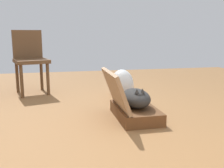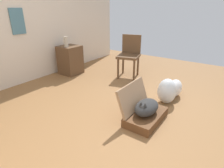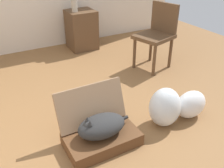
{
  "view_description": "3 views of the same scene",
  "coord_description": "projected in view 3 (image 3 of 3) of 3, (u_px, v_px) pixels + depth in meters",
  "views": [
    {
      "loc": [
        -2.1,
        0.31,
        0.85
      ],
      "look_at": [
        0.38,
        -0.24,
        0.36
      ],
      "focal_mm": 41.68,
      "sensor_mm": 36.0,
      "label": 1
    },
    {
      "loc": [
        -1.73,
        -1.36,
        1.46
      ],
      "look_at": [
        0.43,
        0.16,
        0.37
      ],
      "focal_mm": 29.91,
      "sensor_mm": 36.0,
      "label": 2
    },
    {
      "loc": [
        -0.45,
        -2.07,
        1.63
      ],
      "look_at": [
        0.65,
        -0.09,
        0.36
      ],
      "focal_mm": 40.92,
      "sensor_mm": 36.0,
      "label": 3
    }
  ],
  "objects": [
    {
      "name": "cat",
      "position": [
        101.0,
        126.0,
        2.24
      ],
      "size": [
        0.52,
        0.28,
        0.22
      ],
      "color": "#2D2D2D",
      "rests_on": "suitcase_base"
    },
    {
      "name": "suitcase_base",
      "position": [
        102.0,
        139.0,
        2.32
      ],
      "size": [
        0.66,
        0.39,
        0.12
      ],
      "primitive_type": "cube",
      "color": "brown",
      "rests_on": "ground"
    },
    {
      "name": "suitcase_lid",
      "position": [
        91.0,
        105.0,
        2.36
      ],
      "size": [
        0.66,
        0.17,
        0.38
      ],
      "primitive_type": "cube",
      "rotation": [
        1.22,
        0.0,
        0.0
      ],
      "color": "#9B7756",
      "rests_on": "suitcase_base"
    },
    {
      "name": "vase_tall",
      "position": [
        74.0,
        5.0,
        4.02
      ],
      "size": [
        0.09,
        0.09,
        0.23
      ],
      "primitive_type": "cylinder",
      "color": "#B7AD99",
      "rests_on": "side_table"
    },
    {
      "name": "side_table",
      "position": [
        82.0,
        30.0,
        4.31
      ],
      "size": [
        0.45,
        0.43,
        0.65
      ],
      "primitive_type": "cube",
      "color": "brown",
      "rests_on": "ground"
    },
    {
      "name": "ground_plane",
      "position": [
        51.0,
        127.0,
        2.57
      ],
      "size": [
        7.68,
        7.68,
        0.0
      ],
      "primitive_type": "plane",
      "color": "olive",
      "rests_on": "ground"
    },
    {
      "name": "chair",
      "position": [
        157.0,
        33.0,
        3.58
      ],
      "size": [
        0.58,
        0.55,
        0.9
      ],
      "rotation": [
        0.0,
        0.0,
        -1.3
      ],
      "color": "brown",
      "rests_on": "ground"
    },
    {
      "name": "plastic_bag_white",
      "position": [
        165.0,
        107.0,
        2.51
      ],
      "size": [
        0.32,
        0.3,
        0.41
      ],
      "primitive_type": "ellipsoid",
      "color": "silver",
      "rests_on": "ground"
    },
    {
      "name": "plastic_bag_clear",
      "position": [
        191.0,
        104.0,
        2.65
      ],
      "size": [
        0.35,
        0.22,
        0.3
      ],
      "primitive_type": "ellipsoid",
      "color": "white",
      "rests_on": "ground"
    }
  ]
}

